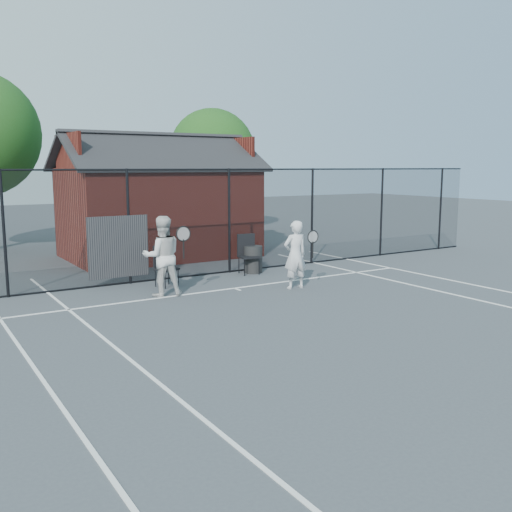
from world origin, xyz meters
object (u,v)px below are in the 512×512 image
clubhouse (159,209)px  waste_bin (253,259)px  player_front (295,255)px  chair_left (167,267)px  player_back (162,256)px  chair_right (249,255)px

clubhouse → waste_bin: bearing=-76.5°
player_front → chair_left: player_front is taller
clubhouse → chair_left: (-1.85, -4.90, -1.09)m
clubhouse → chair_left: size_ratio=6.30×
chair_left → waste_bin: (2.91, 0.50, -0.12)m
player_front → player_back: size_ratio=0.90×
chair_left → chair_right: chair_right is taller
clubhouse → player_front: (0.81, -6.81, -0.74)m
clubhouse → waste_bin: 4.69m
player_front → chair_right: (0.04, 2.29, -0.31)m
player_front → player_back: bearing=162.1°
clubhouse → player_back: clubhouse is taller
chair_right → waste_bin: size_ratio=1.42×
player_back → waste_bin: size_ratio=2.44×
player_front → player_back: 3.31m
player_back → chair_left: player_back is taller
clubhouse → waste_bin: size_ratio=8.31×
chair_left → waste_bin: bearing=-3.3°
clubhouse → player_back: (-2.34, -5.79, -0.65)m
player_front → waste_bin: 2.47m
chair_left → waste_bin: size_ratio=1.32×
player_front → chair_right: bearing=89.0°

